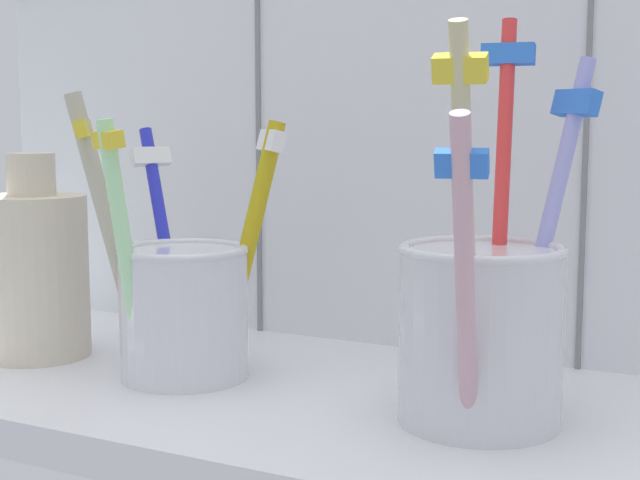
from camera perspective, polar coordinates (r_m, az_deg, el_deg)
The scene contains 5 objects.
counter_slab at distance 49.61cm, azimuth 0.47°, elevation -10.50°, with size 64.00×22.00×2.00cm, color silver.
tile_wall_back at distance 58.51cm, azimuth 5.95°, elevation 13.49°, with size 64.00×2.20×45.00cm.
toothbrush_cup_left at distance 51.95cm, azimuth -8.52°, elevation -3.67°, with size 11.12×9.78×15.82cm.
toothbrush_cup_right at distance 44.13cm, azimuth 9.94°, elevation -5.02°, with size 8.45×13.82×19.15cm.
ceramic_vase at distance 58.46cm, azimuth -17.14°, elevation -1.85°, with size 6.39×6.39×12.30cm.
Camera 1 is at (21.29, -42.15, 16.24)cm, focal length 52.01 mm.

